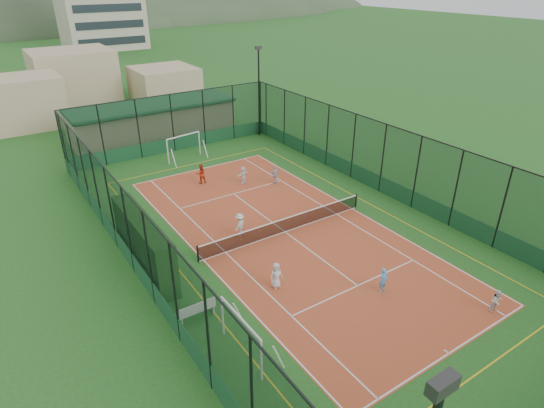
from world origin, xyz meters
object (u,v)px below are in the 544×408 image
(white_bench, at_px, (196,309))
(child_far_right, at_px, (275,175))
(child_far_back, at_px, (243,175))
(coach, at_px, (201,174))
(floodlight_ne, at_px, (259,92))
(futsal_goal_near, at_px, (241,337))
(child_far_left, at_px, (240,225))
(child_near_left, at_px, (276,275))
(child_near_mid, at_px, (383,280))
(clubhouse, at_px, (153,120))
(futsal_goal_far, at_px, (184,147))
(child_near_right, at_px, (497,301))

(white_bench, distance_m, child_far_right, 15.34)
(child_far_back, distance_m, coach, 3.16)
(coach, bearing_deg, white_bench, 71.99)
(child_far_right, bearing_deg, floodlight_ne, -127.16)
(child_far_right, relative_size, child_far_back, 1.05)
(futsal_goal_near, bearing_deg, child_far_left, -30.33)
(futsal_goal_near, relative_size, child_far_right, 2.28)
(futsal_goal_near, xyz_separation_m, child_far_left, (4.78, 8.40, -0.29))
(child_near_left, distance_m, child_near_mid, 5.27)
(clubhouse, bearing_deg, child_far_back, -83.90)
(floodlight_ne, bearing_deg, futsal_goal_far, -167.06)
(clubhouse, height_order, child_near_right, clubhouse)
(futsal_goal_near, xyz_separation_m, child_near_mid, (7.96, -0.18, -0.34))
(clubhouse, relative_size, child_far_left, 10.59)
(coach, bearing_deg, clubhouse, -86.41)
(futsal_goal_near, relative_size, coach, 2.09)
(white_bench, distance_m, futsal_goal_far, 20.22)
(child_near_left, xyz_separation_m, child_near_right, (7.48, -7.18, -0.11))
(clubhouse, bearing_deg, child_near_left, -97.57)
(futsal_goal_near, distance_m, child_far_right, 17.24)
(child_near_left, distance_m, child_far_back, 12.82)
(clubhouse, distance_m, white_bench, 27.25)
(white_bench, xyz_separation_m, child_near_right, (11.80, -7.26, 0.09))
(child_near_right, bearing_deg, child_near_mid, 141.72)
(clubhouse, height_order, child_far_left, clubhouse)
(futsal_goal_far, bearing_deg, child_near_mid, -97.45)
(clubhouse, xyz_separation_m, child_near_left, (-3.48, -26.18, -0.87))
(child_far_back, bearing_deg, futsal_goal_far, -96.15)
(child_near_left, relative_size, child_far_left, 0.97)
(white_bench, xyz_separation_m, child_near_left, (4.32, -0.08, 0.21))
(clubhouse, height_order, child_far_right, clubhouse)
(floodlight_ne, distance_m, child_far_right, 12.01)
(white_bench, bearing_deg, child_far_back, 52.04)
(clubhouse, height_order, white_bench, clubhouse)
(floodlight_ne, distance_m, white_bench, 26.65)
(child_near_left, relative_size, child_near_right, 1.19)
(futsal_goal_near, bearing_deg, child_near_left, -51.98)
(white_bench, bearing_deg, futsal_goal_far, 68.24)
(child_far_left, bearing_deg, white_bench, 13.67)
(child_far_back, xyz_separation_m, coach, (-2.62, 1.76, 0.10))
(futsal_goal_near, height_order, child_far_right, futsal_goal_near)
(floodlight_ne, bearing_deg, child_far_back, -128.18)
(clubhouse, distance_m, child_far_right, 16.13)
(white_bench, distance_m, child_near_left, 4.33)
(white_bench, distance_m, child_near_mid, 9.12)
(child_near_right, xyz_separation_m, child_far_left, (-6.47, 12.55, 0.14))
(child_near_left, xyz_separation_m, child_near_mid, (4.19, -3.20, -0.03))
(child_near_left, height_order, child_near_right, child_near_left)
(floodlight_ne, bearing_deg, child_far_left, -125.71)
(floodlight_ne, bearing_deg, child_far_right, -116.29)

